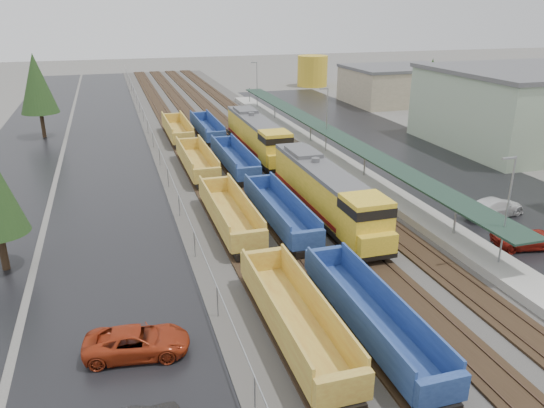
{
  "coord_description": "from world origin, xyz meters",
  "views": [
    {
      "loc": [
        -14.19,
        -5.8,
        16.77
      ],
      "look_at": [
        -2.73,
        31.6,
        2.0
      ],
      "focal_mm": 35.0,
      "sensor_mm": 36.0,
      "label": 1
    }
  ],
  "objects_px": {
    "locomotive_trail": "(258,136)",
    "well_string_blue": "(315,253)",
    "parked_car_east_c": "(495,207)",
    "storage_tank": "(312,71)",
    "parked_car_west_c": "(137,342)",
    "well_string_yellow": "(255,256)",
    "parked_car_east_b": "(527,239)",
    "locomotive_lead": "(327,193)"
  },
  "relations": [
    {
      "from": "locomotive_trail",
      "to": "well_string_blue",
      "type": "xyz_separation_m",
      "value": [
        -4.0,
        -28.78,
        -1.26
      ]
    },
    {
      "from": "locomotive_trail",
      "to": "parked_car_east_c",
      "type": "xyz_separation_m",
      "value": [
        13.88,
        -24.4,
        -1.58
      ]
    },
    {
      "from": "well_string_blue",
      "to": "storage_tank",
      "type": "xyz_separation_m",
      "value": [
        30.67,
        80.11,
        2.11
      ]
    },
    {
      "from": "well_string_blue",
      "to": "parked_car_west_c",
      "type": "bearing_deg",
      "value": -153.02
    },
    {
      "from": "well_string_yellow",
      "to": "parked_car_west_c",
      "type": "height_order",
      "value": "well_string_yellow"
    },
    {
      "from": "locomotive_trail",
      "to": "parked_car_east_b",
      "type": "distance_m",
      "value": 32.6
    },
    {
      "from": "well_string_yellow",
      "to": "well_string_blue",
      "type": "height_order",
      "value": "well_string_yellow"
    },
    {
      "from": "locomotive_trail",
      "to": "parked_car_west_c",
      "type": "height_order",
      "value": "locomotive_trail"
    },
    {
      "from": "well_string_blue",
      "to": "storage_tank",
      "type": "height_order",
      "value": "storage_tank"
    },
    {
      "from": "parked_car_east_b",
      "to": "parked_car_east_c",
      "type": "distance_m",
      "value": 6.11
    },
    {
      "from": "locomotive_trail",
      "to": "parked_car_west_c",
      "type": "bearing_deg",
      "value": -114.74
    },
    {
      "from": "locomotive_lead",
      "to": "well_string_blue",
      "type": "xyz_separation_m",
      "value": [
        -4.0,
        -7.78,
        -1.26
      ]
    },
    {
      "from": "locomotive_trail",
      "to": "well_string_yellow",
      "type": "relative_size",
      "value": 0.22
    },
    {
      "from": "locomotive_trail",
      "to": "locomotive_lead",
      "type": "bearing_deg",
      "value": -90.0
    },
    {
      "from": "locomotive_trail",
      "to": "parked_car_east_c",
      "type": "bearing_deg",
      "value": -60.36
    },
    {
      "from": "storage_tank",
      "to": "parked_car_west_c",
      "type": "bearing_deg",
      "value": -116.37
    },
    {
      "from": "well_string_yellow",
      "to": "parked_car_east_c",
      "type": "distance_m",
      "value": 22.2
    },
    {
      "from": "locomotive_lead",
      "to": "well_string_yellow",
      "type": "height_order",
      "value": "locomotive_lead"
    },
    {
      "from": "parked_car_east_b",
      "to": "well_string_yellow",
      "type": "bearing_deg",
      "value": 94.46
    },
    {
      "from": "well_string_blue",
      "to": "parked_car_east_b",
      "type": "height_order",
      "value": "well_string_blue"
    },
    {
      "from": "parked_car_east_c",
      "to": "locomotive_trail",
      "type": "bearing_deg",
      "value": 17.22
    },
    {
      "from": "storage_tank",
      "to": "well_string_yellow",
      "type": "bearing_deg",
      "value": -113.59
    },
    {
      "from": "well_string_blue",
      "to": "parked_car_west_c",
      "type": "relative_size",
      "value": 17.78
    },
    {
      "from": "locomotive_trail",
      "to": "well_string_blue",
      "type": "relative_size",
      "value": 0.21
    },
    {
      "from": "storage_tank",
      "to": "parked_car_east_b",
      "type": "distance_m",
      "value": 82.9
    },
    {
      "from": "parked_car_west_c",
      "to": "parked_car_east_c",
      "type": "xyz_separation_m",
      "value": [
        29.98,
        10.54,
        0.07
      ]
    },
    {
      "from": "well_string_yellow",
      "to": "parked_car_east_c",
      "type": "bearing_deg",
      "value": 9.57
    },
    {
      "from": "storage_tank",
      "to": "locomotive_lead",
      "type": "bearing_deg",
      "value": -110.24
    },
    {
      "from": "locomotive_lead",
      "to": "locomotive_trail",
      "type": "xyz_separation_m",
      "value": [
        0.0,
        21.0,
        0.0
      ]
    },
    {
      "from": "parked_car_west_c",
      "to": "locomotive_lead",
      "type": "bearing_deg",
      "value": -41.08
    },
    {
      "from": "parked_car_east_c",
      "to": "parked_car_east_b",
      "type": "bearing_deg",
      "value": 150.4
    },
    {
      "from": "locomotive_lead",
      "to": "well_string_yellow",
      "type": "relative_size",
      "value": 0.22
    },
    {
      "from": "locomotive_trail",
      "to": "parked_car_east_c",
      "type": "relative_size",
      "value": 3.55
    },
    {
      "from": "parked_car_east_b",
      "to": "storage_tank",
      "type": "bearing_deg",
      "value": 0.42
    },
    {
      "from": "storage_tank",
      "to": "parked_car_east_c",
      "type": "distance_m",
      "value": 76.83
    },
    {
      "from": "parked_car_east_b",
      "to": "parked_car_east_c",
      "type": "relative_size",
      "value": 0.9
    },
    {
      "from": "well_string_blue",
      "to": "parked_car_west_c",
      "type": "height_order",
      "value": "well_string_blue"
    },
    {
      "from": "locomotive_trail",
      "to": "parked_car_east_b",
      "type": "height_order",
      "value": "locomotive_trail"
    },
    {
      "from": "locomotive_trail",
      "to": "storage_tank",
      "type": "bearing_deg",
      "value": 62.54
    },
    {
      "from": "parked_car_east_b",
      "to": "parked_car_east_c",
      "type": "bearing_deg",
      "value": -6.62
    },
    {
      "from": "parked_car_east_c",
      "to": "locomotive_lead",
      "type": "bearing_deg",
      "value": 63.83
    },
    {
      "from": "well_string_blue",
      "to": "locomotive_lead",
      "type": "bearing_deg",
      "value": 62.79
    }
  ]
}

